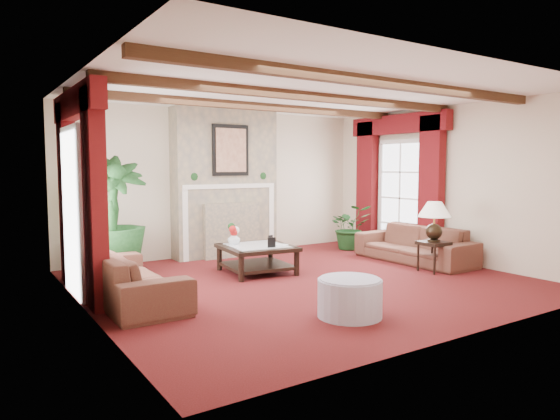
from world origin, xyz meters
TOP-DOWN VIEW (x-y plane):
  - floor at (0.00, 0.00)m, footprint 6.00×6.00m
  - ceiling at (0.00, 0.00)m, footprint 6.00×6.00m
  - back_wall at (0.00, 2.75)m, footprint 6.00×0.02m
  - left_wall at (-3.00, 0.00)m, footprint 0.02×5.50m
  - right_wall at (3.00, 0.00)m, footprint 0.02×5.50m
  - ceiling_beams at (0.00, 0.00)m, footprint 6.00×3.00m
  - fireplace at (0.00, 2.55)m, footprint 2.00×0.52m
  - french_door_left at (-2.97, 1.00)m, footprint 0.10×1.10m
  - french_door_right at (2.97, 1.00)m, footprint 0.10×1.10m
  - curtains_left at (-2.86, 1.00)m, footprint 0.20×2.40m
  - curtains_right at (2.86, 1.00)m, footprint 0.20×2.40m
  - sofa_left at (-2.44, 0.31)m, footprint 2.14×0.63m
  - sofa_right at (2.45, 0.17)m, footprint 2.16×0.72m
  - potted_palm at (-2.26, 1.85)m, footprint 1.25×1.96m
  - small_plant at (2.39, 1.79)m, footprint 1.47×1.49m
  - coffee_table at (-0.30, 0.89)m, footprint 1.15×1.15m
  - side_table at (2.08, -0.55)m, footprint 0.51×0.51m
  - ottoman at (-0.60, -1.64)m, footprint 0.71×0.71m
  - table_lamp at (2.08, -0.55)m, footprint 0.51×0.51m
  - flower_vase at (-0.55, 1.18)m, footprint 0.34×0.35m
  - book at (-0.10, 0.64)m, footprint 0.22×0.21m
  - photo_frame_a at (-0.23, 0.57)m, footprint 0.12×0.06m
  - photo_frame_b at (0.02, 1.00)m, footprint 0.10×0.06m

SIDE VIEW (x-z plane):
  - floor at x=0.00m, z-range 0.00..0.00m
  - ottoman at x=-0.60m, z-range 0.00..0.42m
  - coffee_table at x=-0.30m, z-range 0.00..0.43m
  - side_table at x=2.08m, z-range 0.00..0.48m
  - small_plant at x=2.39m, z-range 0.00..0.70m
  - sofa_right at x=2.45m, z-range 0.00..0.83m
  - sofa_left at x=-2.44m, z-range 0.00..0.84m
  - photo_frame_b at x=0.02m, z-range 0.43..0.56m
  - photo_frame_a at x=-0.23m, z-range 0.43..0.59m
  - potted_palm at x=-2.26m, z-range 0.00..1.03m
  - flower_vase at x=-0.55m, z-range 0.43..0.62m
  - book at x=-0.10m, z-range 0.43..0.70m
  - table_lamp at x=2.08m, z-range 0.48..1.13m
  - back_wall at x=0.00m, z-range 0.00..2.70m
  - left_wall at x=-3.00m, z-range 0.00..2.70m
  - right_wall at x=3.00m, z-range 0.00..2.70m
  - french_door_left at x=-2.97m, z-range 1.05..3.21m
  - french_door_right at x=2.97m, z-range 1.05..3.21m
  - curtains_left at x=-2.86m, z-range 1.28..3.83m
  - curtains_right at x=2.86m, z-range 1.28..3.83m
  - ceiling_beams at x=0.00m, z-range 2.58..2.70m
  - ceiling at x=0.00m, z-range 2.70..2.70m
  - fireplace at x=0.00m, z-range 1.35..4.05m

